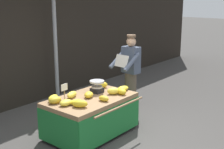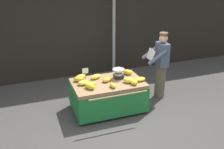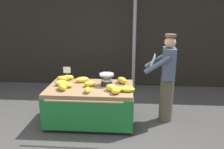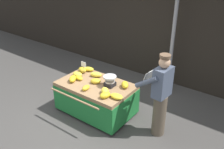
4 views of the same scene
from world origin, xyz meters
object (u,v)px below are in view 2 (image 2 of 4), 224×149
banana_bunch_2 (140,79)px  banana_bunch_6 (80,77)px  banana_bunch_0 (128,72)px  banana_bunch_5 (96,77)px  banana_bunch_8 (91,84)px  banana_bunch_4 (90,86)px  street_pole (114,29)px  vendor_person (161,66)px  banana_cart (108,90)px  banana_bunch_9 (134,82)px  banana_bunch_11 (113,85)px  banana_bunch_1 (128,80)px  weighing_scale (119,74)px  banana_bunch_10 (107,79)px  price_sign (85,72)px  banana_bunch_7 (79,79)px  banana_bunch_3 (83,83)px

banana_bunch_2 → banana_bunch_6: size_ratio=1.02×
banana_bunch_0 → banana_bunch_5: bearing=179.0°
banana_bunch_8 → banana_bunch_4: bearing=-110.9°
street_pole → vendor_person: street_pole is taller
banana_bunch_2 → banana_cart: bearing=163.9°
banana_bunch_9 → banana_bunch_11: 0.51m
banana_bunch_1 → banana_bunch_6: banana_bunch_1 is taller
vendor_person → banana_bunch_2: bearing=-153.6°
banana_bunch_2 → banana_bunch_5: size_ratio=0.99×
banana_bunch_0 → banana_bunch_9: 0.58m
banana_bunch_5 → banana_bunch_6: bearing=160.3°
banana_bunch_5 → banana_bunch_11: 0.62m
weighing_scale → banana_bunch_4: weighing_scale is taller
banana_bunch_4 → banana_cart: bearing=23.5°
weighing_scale → banana_bunch_10: size_ratio=1.23×
price_sign → banana_bunch_4: bearing=-90.0°
street_pole → banana_bunch_11: street_pole is taller
banana_bunch_8 → banana_bunch_11: (0.43, -0.25, 0.00)m
banana_bunch_9 → vendor_person: 1.07m
banana_bunch_1 → banana_bunch_7: size_ratio=1.02×
street_pole → banana_bunch_2: bearing=-94.0°
banana_bunch_3 → banana_bunch_7: size_ratio=1.04×
banana_bunch_3 → vendor_person: (2.03, 0.13, 0.10)m
banana_bunch_0 → banana_bunch_6: 1.15m
banana_bunch_0 → banana_bunch_10: banana_bunch_0 is taller
banana_cart → banana_bunch_0: (0.60, 0.26, 0.26)m
banana_bunch_1 → banana_bunch_8: (-0.84, 0.13, -0.02)m
banana_bunch_5 → vendor_person: vendor_person is taller
banana_bunch_5 → banana_bunch_1: bearing=-36.8°
street_pole → banana_bunch_0: (-0.26, -1.66, -0.69)m
banana_bunch_6 → banana_bunch_10: (0.53, -0.36, 0.00)m
banana_bunch_6 → banana_bunch_9: banana_bunch_9 is taller
banana_cart → banana_bunch_4: (-0.48, -0.21, 0.26)m
banana_bunch_3 → banana_bunch_9: bearing=-18.1°
banana_bunch_5 → banana_bunch_7: banana_bunch_7 is taller
banana_bunch_11 → price_sign: bearing=135.5°
banana_bunch_1 → street_pole: bearing=78.3°
banana_bunch_0 → banana_bunch_7: size_ratio=1.06×
street_pole → banana_cart: size_ratio=1.80×
banana_bunch_8 → banana_bunch_2: bearing=-7.1°
banana_bunch_8 → banana_bunch_0: bearing=17.4°
street_pole → banana_bunch_2: 2.24m
banana_bunch_10 → banana_cart: bearing=-55.1°
banana_bunch_11 → banana_bunch_8: bearing=149.7°
banana_cart → vendor_person: vendor_person is taller
banana_bunch_0 → banana_bunch_9: bearing=-98.4°
banana_bunch_0 → banana_bunch_1: size_ratio=1.04×
banana_bunch_1 → banana_bunch_4: size_ratio=0.88×
weighing_scale → banana_bunch_0: (0.29, 0.14, -0.05)m
street_pole → banana_bunch_4: bearing=-122.2°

